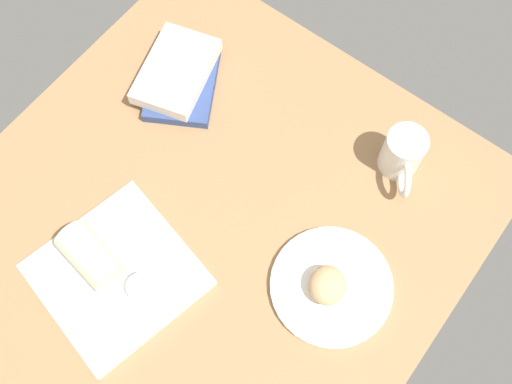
# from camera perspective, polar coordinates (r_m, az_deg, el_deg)

# --- Properties ---
(dining_table) EXTENTS (1.10, 0.90, 0.04)m
(dining_table) POSITION_cam_1_polar(r_m,az_deg,el_deg) (1.14, -6.92, -6.14)
(dining_table) COLOR #9E754C
(dining_table) RESTS_ON ground
(round_plate) EXTENTS (0.22, 0.22, 0.01)m
(round_plate) POSITION_cam_1_polar(r_m,az_deg,el_deg) (1.10, 7.15, -8.84)
(round_plate) COLOR white
(round_plate) RESTS_ON dining_table
(scone_pastry) EXTENTS (0.09, 0.09, 0.05)m
(scone_pastry) POSITION_cam_1_polar(r_m,az_deg,el_deg) (1.07, 6.77, -8.76)
(scone_pastry) COLOR tan
(scone_pastry) RESTS_ON round_plate
(square_plate) EXTENTS (0.31, 0.31, 0.02)m
(square_plate) POSITION_cam_1_polar(r_m,az_deg,el_deg) (1.12, -13.04, -7.65)
(square_plate) COLOR white
(square_plate) RESTS_ON dining_table
(sauce_cup) EXTENTS (0.05, 0.05, 0.03)m
(sauce_cup) POSITION_cam_1_polar(r_m,az_deg,el_deg) (1.09, -10.79, -8.90)
(sauce_cup) COLOR silver
(sauce_cup) RESTS_ON square_plate
(breakfast_wrap) EXTENTS (0.08, 0.13, 0.07)m
(breakfast_wrap) POSITION_cam_1_polar(r_m,az_deg,el_deg) (1.10, -15.44, -5.89)
(breakfast_wrap) COLOR beige
(breakfast_wrap) RESTS_ON square_plate
(book_stack) EXTENTS (0.23, 0.21, 0.05)m
(book_stack) POSITION_cam_1_polar(r_m,az_deg,el_deg) (1.25, -7.31, 10.77)
(book_stack) COLOR #33477F
(book_stack) RESTS_ON dining_table
(coffee_mug) EXTENTS (0.12, 0.10, 0.10)m
(coffee_mug) POSITION_cam_1_polar(r_m,az_deg,el_deg) (1.16, 13.72, 3.49)
(coffee_mug) COLOR white
(coffee_mug) RESTS_ON dining_table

